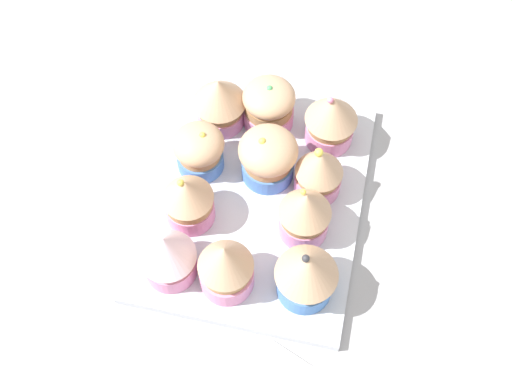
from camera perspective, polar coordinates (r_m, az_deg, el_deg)
name	(u,v)px	position (r cm, az deg, el deg)	size (l,w,h in cm)	color
ground_plane	(256,208)	(74.89, 0.00, -2.20)	(180.00, 180.00, 3.00)	#9E9EA3
baking_tray	(256,199)	(73.04, 0.00, -1.42)	(30.20, 23.62, 1.20)	silver
cupcake_0	(307,274)	(64.12, 4.51, -8.02)	(6.41, 6.41, 8.21)	#477AC6
cupcake_1	(305,213)	(67.34, 4.35, -2.68)	(5.63, 5.63, 7.77)	pink
cupcake_2	(319,171)	(70.26, 5.62, 1.05)	(5.30, 5.30, 7.52)	pink
cupcake_3	(331,119)	(73.92, 6.71, 5.70)	(6.08, 6.08, 7.88)	pink
cupcake_4	(226,266)	(64.44, -2.70, -7.37)	(5.67, 5.67, 8.10)	pink
cupcake_5	(268,156)	(71.06, 1.07, 2.37)	(6.61, 6.61, 7.10)	#477AC6
cupcake_6	(269,105)	(75.48, 1.14, 6.93)	(6.15, 6.15, 6.66)	pink
cupcake_7	(167,255)	(65.68, -7.87, -6.31)	(5.92, 5.92, 7.53)	pink
cupcake_8	(188,200)	(68.55, -6.04, -1.48)	(5.56, 5.56, 7.40)	pink
cupcake_9	(199,150)	(72.25, -5.07, 2.96)	(5.82, 5.82, 6.40)	#477AC6
cupcake_10	(220,101)	(75.16, -3.26, 7.30)	(6.30, 6.30, 7.39)	pink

